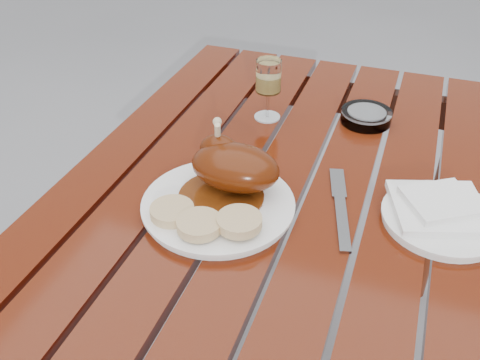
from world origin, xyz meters
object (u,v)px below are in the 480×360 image
at_px(dinner_plate, 218,206).
at_px(table, 272,309).
at_px(wine_glass, 268,90).
at_px(ashtray, 366,116).
at_px(side_plate, 442,219).

bearing_deg(dinner_plate, table, 59.59).
bearing_deg(wine_glass, ashtray, 14.46).
relative_size(dinner_plate, ashtray, 2.40).
height_order(side_plate, ashtray, ashtray).
distance_m(dinner_plate, wine_glass, 0.36).
relative_size(side_plate, ashtray, 1.84).
height_order(table, side_plate, side_plate).
distance_m(wine_glass, side_plate, 0.48).
xyz_separation_m(wine_glass, side_plate, (0.40, -0.26, -0.06)).
bearing_deg(side_plate, table, 173.99).
bearing_deg(side_plate, ashtray, 119.81).
distance_m(table, ashtray, 0.50).
bearing_deg(side_plate, dinner_plate, -165.77).
bearing_deg(ashtray, wine_glass, -165.54).
xyz_separation_m(table, side_plate, (0.31, -0.03, 0.38)).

